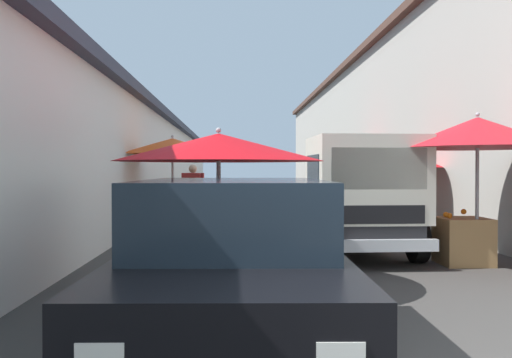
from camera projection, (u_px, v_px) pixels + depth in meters
The scene contains 12 objects.
ground at pixel (275, 221), 16.42m from camera, with size 90.00×90.00×0.00m, color #3D3A38.
building_left_whitewash at pixel (56, 162), 18.36m from camera, with size 49.80×7.50×3.55m.
building_right_concrete at pixel (478, 125), 18.90m from camera, with size 49.80×7.50×6.11m.
fruit_stall_far_right at pixel (476, 147), 8.74m from camera, with size 2.48×2.48×2.44m.
fruit_stall_far_left at pixel (172, 154), 13.24m from camera, with size 2.56×2.56×2.37m.
fruit_stall_mid_lane at pixel (398, 168), 13.05m from camera, with size 2.14×2.14×2.16m.
fruit_stall_near_left at pixel (348, 163), 18.96m from camera, with size 2.49×2.49×2.28m.
fruit_stall_near_right at pixel (218, 165), 7.01m from camera, with size 2.68×2.68×2.08m.
hatchback_car at pixel (233, 264), 4.66m from camera, with size 3.96×2.02×1.45m.
delivery_truck at pixel (355, 198), 9.76m from camera, with size 4.97×2.09×2.08m.
vendor_by_crates at pixel (193, 190), 15.03m from camera, with size 0.34×0.63×1.68m.
parked_scooter at pixel (223, 206), 16.76m from camera, with size 1.69×0.32×1.14m.
Camera 1 is at (-2.86, 1.22, 1.54)m, focal length 38.79 mm.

